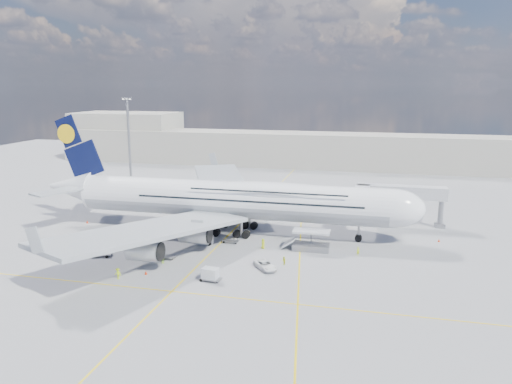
% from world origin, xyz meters
% --- Properties ---
extents(ground, '(300.00, 300.00, 0.00)m').
position_xyz_m(ground, '(0.00, 0.00, 0.00)').
color(ground, gray).
rests_on(ground, ground).
extents(taxi_line_main, '(0.25, 220.00, 0.01)m').
position_xyz_m(taxi_line_main, '(0.00, 0.00, 0.01)').
color(taxi_line_main, yellow).
rests_on(taxi_line_main, ground).
extents(taxi_line_cross, '(120.00, 0.25, 0.01)m').
position_xyz_m(taxi_line_cross, '(0.00, -20.00, 0.01)').
color(taxi_line_cross, yellow).
rests_on(taxi_line_cross, ground).
extents(taxi_line_diag, '(14.16, 99.06, 0.01)m').
position_xyz_m(taxi_line_diag, '(14.00, 10.00, 0.01)').
color(taxi_line_diag, yellow).
rests_on(taxi_line_diag, ground).
extents(airliner, '(77.26, 79.15, 23.71)m').
position_xyz_m(airliner, '(0.26, 10.00, 6.87)').
color(airliner, white).
rests_on(airliner, ground).
extents(jet_bridge, '(18.80, 12.10, 8.50)m').
position_xyz_m(jet_bridge, '(29.81, 20.94, 6.85)').
color(jet_bridge, '#B7B7BC').
rests_on(jet_bridge, ground).
extents(cargo_loader, '(8.53, 3.20, 3.67)m').
position_xyz_m(cargo_loader, '(16.82, 2.89, 1.25)').
color(cargo_loader, silver).
rests_on(cargo_loader, ground).
extents(light_mast, '(3.00, 0.70, 25.50)m').
position_xyz_m(light_mast, '(-40.00, 45.00, 13.21)').
color(light_mast, gray).
rests_on(light_mast, ground).
extents(terminal, '(180.00, 16.00, 12.00)m').
position_xyz_m(terminal, '(0.00, 95.00, 6.00)').
color(terminal, '#B2AD9E').
rests_on(terminal, ground).
extents(hangar, '(40.00, 22.00, 18.00)m').
position_xyz_m(hangar, '(-70.00, 100.00, 9.00)').
color(hangar, '#B2AD9E').
rests_on(hangar, ground).
extents(tree_line, '(160.00, 6.00, 8.00)m').
position_xyz_m(tree_line, '(40.00, 140.00, 4.00)').
color(tree_line, '#193814').
rests_on(tree_line, ground).
extents(dolly_row_a, '(3.55, 2.82, 1.99)m').
position_xyz_m(dolly_row_a, '(-11.80, -3.39, 1.07)').
color(dolly_row_a, gray).
rests_on(dolly_row_a, ground).
extents(dolly_row_b, '(3.33, 2.18, 0.45)m').
position_xyz_m(dolly_row_b, '(-6.39, -7.37, 0.35)').
color(dolly_row_b, gray).
rests_on(dolly_row_b, ground).
extents(dolly_row_c, '(3.60, 2.61, 0.48)m').
position_xyz_m(dolly_row_c, '(-17.63, -8.97, 0.37)').
color(dolly_row_c, gray).
rests_on(dolly_row_c, ground).
extents(dolly_back, '(3.08, 2.33, 0.40)m').
position_xyz_m(dolly_back, '(-18.16, 0.75, 0.31)').
color(dolly_back, gray).
rests_on(dolly_back, ground).
extents(dolly_nose_far, '(3.40, 2.11, 2.03)m').
position_xyz_m(dolly_nose_far, '(4.08, -14.97, 1.09)').
color(dolly_nose_far, gray).
rests_on(dolly_nose_far, ground).
extents(dolly_nose_near, '(3.14, 2.02, 0.43)m').
position_xyz_m(dolly_nose_near, '(1.82, 3.52, 0.33)').
color(dolly_nose_near, gray).
rests_on(dolly_nose_near, ground).
extents(baggage_tug, '(3.38, 1.96, 1.99)m').
position_xyz_m(baggage_tug, '(-2.69, 1.62, 0.88)').
color(baggage_tug, silver).
rests_on(baggage_tug, ground).
extents(catering_truck_inner, '(8.19, 5.40, 4.53)m').
position_xyz_m(catering_truck_inner, '(-8.14, 33.49, 2.14)').
color(catering_truck_inner, gray).
rests_on(catering_truck_inner, ground).
extents(catering_truck_outer, '(7.25, 5.61, 3.99)m').
position_xyz_m(catering_truck_outer, '(-11.82, 37.85, 1.85)').
color(catering_truck_outer, gray).
rests_on(catering_truck_outer, ground).
extents(service_van, '(4.83, 5.22, 1.36)m').
position_xyz_m(service_van, '(11.10, -8.32, 0.68)').
color(service_van, white).
rests_on(service_van, ground).
extents(crew_nose, '(0.67, 0.62, 1.54)m').
position_xyz_m(crew_nose, '(25.27, 1.91, 0.77)').
color(crew_nose, '#CFE317').
rests_on(crew_nose, ground).
extents(crew_loader, '(0.89, 0.92, 1.49)m').
position_xyz_m(crew_loader, '(13.67, -5.85, 0.75)').
color(crew_loader, yellow).
rests_on(crew_loader, ground).
extents(crew_wing, '(0.72, 1.03, 1.63)m').
position_xyz_m(crew_wing, '(-6.03, -9.62, 0.81)').
color(crew_wing, '#C5FA1A').
rests_on(crew_wing, ground).
extents(crew_van, '(1.07, 1.06, 1.87)m').
position_xyz_m(crew_van, '(8.45, 1.61, 0.93)').
color(crew_van, '#DDEC18').
rests_on(crew_van, ground).
extents(crew_tug, '(1.22, 0.80, 1.77)m').
position_xyz_m(crew_tug, '(-9.76, -17.68, 0.89)').
color(crew_tug, '#DCFF1A').
rests_on(crew_tug, ground).
extents(cone_nose, '(0.44, 0.44, 0.56)m').
position_xyz_m(cone_nose, '(39.77, 13.31, 0.27)').
color(cone_nose, red).
rests_on(cone_nose, ground).
extents(cone_wing_left_inner, '(0.38, 0.38, 0.48)m').
position_xyz_m(cone_wing_left_inner, '(-1.72, 18.49, 0.23)').
color(cone_wing_left_inner, red).
rests_on(cone_wing_left_inner, ground).
extents(cone_wing_left_outer, '(0.48, 0.48, 0.61)m').
position_xyz_m(cone_wing_left_outer, '(-15.25, 41.08, 0.30)').
color(cone_wing_left_outer, red).
rests_on(cone_wing_left_outer, ground).
extents(cone_wing_right_inner, '(0.43, 0.43, 0.55)m').
position_xyz_m(cone_wing_right_inner, '(-10.44, -7.93, 0.26)').
color(cone_wing_right_inner, red).
rests_on(cone_wing_right_inner, ground).
extents(cone_wing_right_outer, '(0.46, 0.46, 0.59)m').
position_xyz_m(cone_wing_right_outer, '(-6.53, -14.87, 0.28)').
color(cone_wing_right_outer, red).
rests_on(cone_wing_right_outer, ground).
extents(cone_tail, '(0.49, 0.49, 0.62)m').
position_xyz_m(cone_tail, '(-31.79, 9.12, 0.30)').
color(cone_tail, red).
rests_on(cone_tail, ground).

